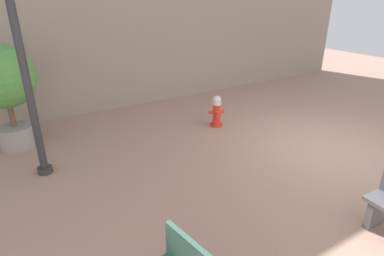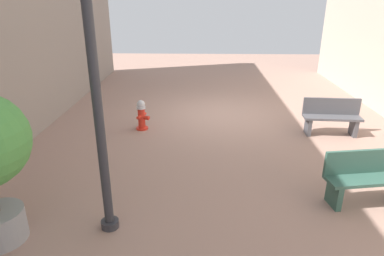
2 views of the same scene
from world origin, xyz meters
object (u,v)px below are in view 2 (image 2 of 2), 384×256
Objects in this scene: bench_near at (331,117)px; street_lamp at (93,65)px; bench_far at (366,177)px; fire_hydrant at (142,115)px.

bench_near is 6.65m from street_lamp.
bench_far is 4.88m from street_lamp.
fire_hydrant is 5.64m from bench_far.
fire_hydrant is 0.20× the size of street_lamp.
fire_hydrant is 5.03m from bench_near.
street_lamp is (4.83, 4.06, 2.10)m from bench_near.
bench_near is 0.35× the size of street_lamp.
fire_hydrant is at bearing -36.70° from bench_far.
fire_hydrant is 0.54× the size of bench_far.
fire_hydrant is 0.56× the size of bench_near.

